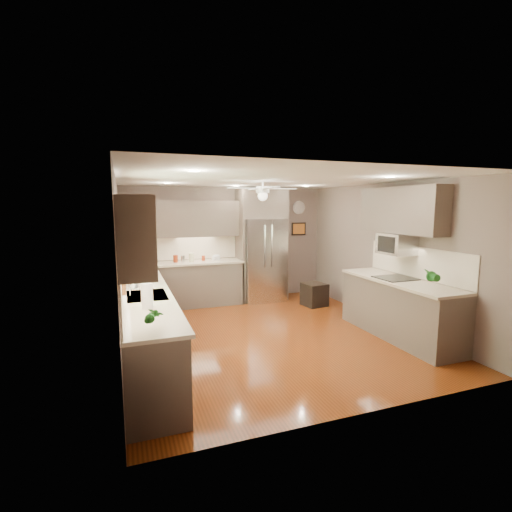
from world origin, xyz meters
TOP-DOWN VIEW (x-y plane):
  - floor at (0.00, 0.00)m, footprint 5.00×5.00m
  - ceiling at (0.00, 0.00)m, footprint 5.00×5.00m
  - wall_back at (0.00, 2.50)m, footprint 4.50×0.00m
  - wall_front at (0.00, -2.50)m, footprint 4.50×0.00m
  - wall_left at (-2.25, 0.00)m, footprint 0.00×5.00m
  - wall_right at (2.25, 0.00)m, footprint 0.00×5.00m
  - canister_a at (-1.19, 2.18)m, footprint 0.10×0.10m
  - canister_b at (-1.04, 2.19)m, footprint 0.09×0.09m
  - canister_c at (-0.86, 2.19)m, footprint 0.12×0.12m
  - canister_d at (-0.61, 2.21)m, footprint 0.08×0.08m
  - soap_bottle at (-2.08, -0.23)m, footprint 0.11×0.11m
  - potted_plant_left at (-1.95, -1.98)m, footprint 0.18×0.16m
  - potted_plant_right at (1.92, -1.43)m, footprint 0.22×0.19m
  - bowl at (-0.33, 2.19)m, footprint 0.24×0.24m
  - left_run at (-1.95, 0.15)m, footprint 0.65×4.70m
  - back_run at (-0.72, 2.20)m, footprint 1.85×0.65m
  - uppers at (-0.74, 0.71)m, footprint 4.50×4.70m
  - window at (-2.22, -0.50)m, footprint 0.05×1.12m
  - sink at (-1.93, -0.50)m, footprint 0.50×0.70m
  - refrigerator at (0.70, 2.16)m, footprint 1.06×0.75m
  - right_run at (1.93, -0.80)m, footprint 0.70×2.20m
  - microwave at (2.03, -0.55)m, footprint 0.43×0.55m
  - ceiling_fan at (-0.00, 0.30)m, footprint 1.18×1.18m
  - recessed_lights at (-0.04, 0.40)m, footprint 2.84×3.14m
  - wall_clock at (1.75, 2.48)m, footprint 0.30×0.03m
  - framed_print at (1.75, 2.48)m, footprint 0.36×0.03m
  - stool at (1.56, 1.31)m, footprint 0.50×0.50m
  - paper_towel at (-1.96, -1.15)m, footprint 0.13×0.13m

SIDE VIEW (x-z plane):
  - floor at x=0.00m, z-range 0.00..0.00m
  - stool at x=1.56m, z-range -0.01..0.49m
  - left_run at x=-1.95m, z-range -0.24..1.21m
  - back_run at x=-0.72m, z-range -0.24..1.21m
  - right_run at x=1.93m, z-range -0.24..1.21m
  - sink at x=-1.93m, z-range 0.75..1.07m
  - bowl at x=-0.33m, z-range 0.94..0.99m
  - canister_d at x=-0.61m, z-range 0.95..1.05m
  - canister_b at x=-1.04m, z-range 0.94..1.08m
  - canister_a at x=-1.19m, z-range 0.94..1.10m
  - canister_c at x=-0.86m, z-range 0.94..1.12m
  - soap_bottle at x=-2.08m, z-range 0.94..1.13m
  - paper_towel at x=-1.96m, z-range 0.92..1.25m
  - potted_plant_left at x=-1.95m, z-range 0.94..1.23m
  - potted_plant_right at x=1.92m, z-range 0.94..1.29m
  - refrigerator at x=0.70m, z-range -0.04..2.41m
  - wall_back at x=0.00m, z-range -1.00..3.50m
  - wall_front at x=0.00m, z-range -1.00..3.50m
  - wall_left at x=-2.25m, z-range -1.25..3.75m
  - wall_right at x=2.25m, z-range -1.25..3.75m
  - microwave at x=2.03m, z-range 1.31..1.65m
  - framed_print at x=1.75m, z-range 1.40..1.70m
  - window at x=-2.22m, z-range 1.09..2.01m
  - uppers at x=-0.74m, z-range 1.39..2.35m
  - wall_clock at x=1.75m, z-range 1.90..2.20m
  - ceiling_fan at x=0.00m, z-range 2.17..2.49m
  - recessed_lights at x=-0.04m, z-range 2.49..2.50m
  - ceiling at x=0.00m, z-range 2.50..2.50m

